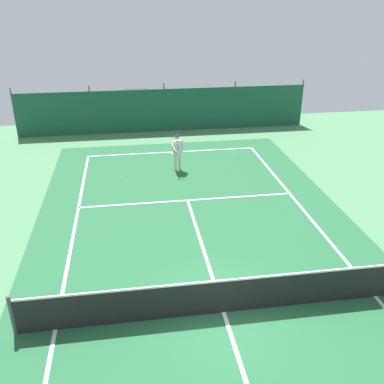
# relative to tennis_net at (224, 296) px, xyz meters

# --- Properties ---
(ground_plane) EXTENTS (36.00, 36.00, 0.00)m
(ground_plane) POSITION_rel_tennis_net_xyz_m (0.00, 0.00, -0.51)
(ground_plane) COLOR #4C8456
(court_surface) EXTENTS (11.02, 26.60, 0.01)m
(court_surface) POSITION_rel_tennis_net_xyz_m (0.00, 0.00, -0.51)
(court_surface) COLOR #236038
(court_surface) RESTS_ON ground
(tennis_net) EXTENTS (10.12, 0.10, 1.10)m
(tennis_net) POSITION_rel_tennis_net_xyz_m (0.00, 0.00, 0.00)
(tennis_net) COLOR black
(tennis_net) RESTS_ON ground
(back_fence) EXTENTS (16.30, 0.98, 2.70)m
(back_fence) POSITION_rel_tennis_net_xyz_m (-0.00, 16.05, 0.16)
(back_fence) COLOR #195138
(back_fence) RESTS_ON ground
(tennis_player) EXTENTS (0.57, 0.82, 1.64)m
(tennis_player) POSITION_rel_tennis_net_xyz_m (-0.01, 9.54, 0.45)
(tennis_player) COLOR beige
(tennis_player) RESTS_ON ground
(tennis_ball_near_player) EXTENTS (0.07, 0.07, 0.07)m
(tennis_ball_near_player) POSITION_rel_tennis_net_xyz_m (2.49, 11.39, -0.48)
(tennis_ball_near_player) COLOR #CCDB33
(tennis_ball_near_player) RESTS_ON ground
(tennis_ball_midcourt) EXTENTS (0.07, 0.07, 0.07)m
(tennis_ball_midcourt) POSITION_rel_tennis_net_xyz_m (3.09, 10.71, -0.48)
(tennis_ball_midcourt) COLOR #CCDB33
(tennis_ball_midcourt) RESTS_ON ground
(tennis_ball_by_sideline) EXTENTS (0.07, 0.07, 0.07)m
(tennis_ball_by_sideline) POSITION_rel_tennis_net_xyz_m (-2.23, 9.17, -0.48)
(tennis_ball_by_sideline) COLOR #CCDB33
(tennis_ball_by_sideline) RESTS_ON ground
(parked_car) EXTENTS (2.27, 4.33, 1.68)m
(parked_car) POSITION_rel_tennis_net_xyz_m (-1.45, 18.44, 0.33)
(parked_car) COLOR silver
(parked_car) RESTS_ON ground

